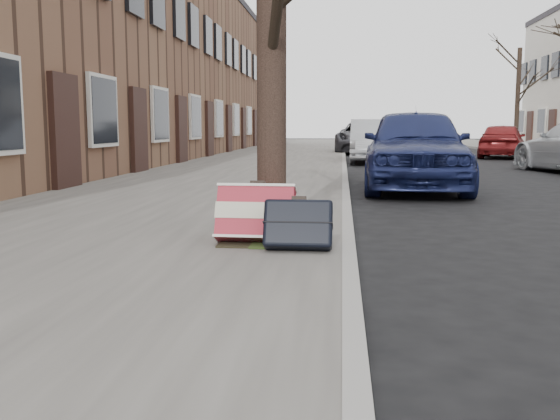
# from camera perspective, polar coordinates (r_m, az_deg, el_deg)

# --- Properties ---
(ground) EXTENTS (120.00, 120.00, 0.00)m
(ground) POSITION_cam_1_polar(r_m,az_deg,el_deg) (4.88, 21.36, -6.93)
(ground) COLOR black
(ground) RESTS_ON ground
(near_sidewalk) EXTENTS (5.00, 70.00, 0.12)m
(near_sidewalk) POSITION_cam_1_polar(r_m,az_deg,el_deg) (19.73, -1.27, 4.36)
(near_sidewalk) COLOR slate
(near_sidewalk) RESTS_ON ground
(house_near) EXTENTS (6.80, 40.00, 7.00)m
(house_near) POSITION_cam_1_polar(r_m,az_deg,el_deg) (22.27, -16.64, 13.28)
(house_near) COLOR brown
(house_near) RESTS_ON ground
(dirt_patch) EXTENTS (0.85, 0.85, 0.02)m
(dirt_patch) POSITION_cam_1_polar(r_m,az_deg,el_deg) (5.88, -1.03, -2.71)
(dirt_patch) COLOR black
(dirt_patch) RESTS_ON near_sidewalk
(suitcase_red) EXTENTS (0.72, 0.41, 0.54)m
(suitcase_red) POSITION_cam_1_polar(r_m,az_deg,el_deg) (5.71, -2.23, -0.35)
(suitcase_red) COLOR maroon
(suitcase_red) RESTS_ON near_sidewalk
(suitcase_navy) EXTENTS (0.59, 0.35, 0.46)m
(suitcase_navy) POSITION_cam_1_polar(r_m,az_deg,el_deg) (5.37, 1.68, -1.29)
(suitcase_navy) COLOR black
(suitcase_navy) RESTS_ON near_sidewalk
(car_near_front) EXTENTS (2.08, 4.70, 1.57)m
(car_near_front) POSITION_cam_1_polar(r_m,az_deg,el_deg) (12.09, 12.19, 5.57)
(car_near_front) COLOR navy
(car_near_front) RESTS_ON ground
(car_near_mid) EXTENTS (1.61, 4.37, 1.43)m
(car_near_mid) POSITION_cam_1_polar(r_m,az_deg,el_deg) (20.95, 8.54, 6.26)
(car_near_mid) COLOR #B5B8BD
(car_near_mid) RESTS_ON ground
(car_near_back) EXTENTS (2.56, 5.18, 1.41)m
(car_near_back) POSITION_cam_1_polar(r_m,az_deg,el_deg) (27.93, 7.64, 6.58)
(car_near_back) COLOR #35353A
(car_near_back) RESTS_ON ground
(car_far_back) EXTENTS (2.68, 4.19, 1.33)m
(car_far_back) POSITION_cam_1_polar(r_m,az_deg,el_deg) (25.32, 19.67, 6.01)
(car_far_back) COLOR maroon
(car_far_back) RESTS_ON ground
(tree_far_c) EXTENTS (0.22, 0.22, 4.86)m
(tree_far_c) POSITION_cam_1_polar(r_m,az_deg,el_deg) (33.06, 20.90, 9.50)
(tree_far_c) COLOR black
(tree_far_c) RESTS_ON far_sidewalk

